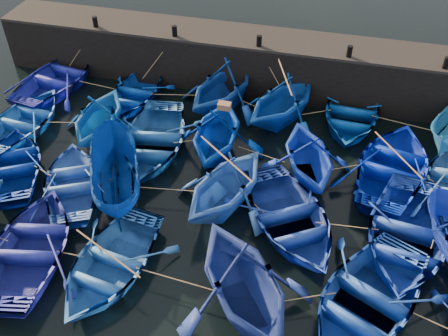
% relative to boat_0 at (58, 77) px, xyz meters
% --- Properties ---
extents(ground, '(120.00, 120.00, 0.00)m').
position_rel_boat_0_xyz_m(ground, '(9.60, -7.88, -0.56)').
color(ground, black).
rests_on(ground, ground).
extents(quay_wall, '(26.00, 2.50, 2.50)m').
position_rel_boat_0_xyz_m(quay_wall, '(9.60, 2.62, 0.69)').
color(quay_wall, black).
rests_on(quay_wall, ground).
extents(quay_top, '(26.00, 2.50, 0.12)m').
position_rel_boat_0_xyz_m(quay_top, '(9.60, 2.62, 2.00)').
color(quay_top, black).
rests_on(quay_top, quay_wall).
extents(bollard_0, '(0.24, 0.24, 0.50)m').
position_rel_boat_0_xyz_m(bollard_0, '(1.60, 1.72, 2.31)').
color(bollard_0, black).
rests_on(bollard_0, quay_top).
extents(bollard_1, '(0.24, 0.24, 0.50)m').
position_rel_boat_0_xyz_m(bollard_1, '(5.60, 1.72, 2.31)').
color(bollard_1, black).
rests_on(bollard_1, quay_top).
extents(bollard_2, '(0.24, 0.24, 0.50)m').
position_rel_boat_0_xyz_m(bollard_2, '(9.60, 1.72, 2.31)').
color(bollard_2, black).
rests_on(bollard_2, quay_top).
extents(bollard_3, '(0.24, 0.24, 0.50)m').
position_rel_boat_0_xyz_m(bollard_3, '(13.60, 1.72, 2.31)').
color(bollard_3, black).
rests_on(bollard_3, quay_top).
extents(bollard_4, '(0.24, 0.24, 0.50)m').
position_rel_boat_0_xyz_m(bollard_4, '(17.60, 1.72, 2.31)').
color(bollard_4, black).
rests_on(bollard_4, quay_top).
extents(boat_0, '(4.69, 5.97, 1.12)m').
position_rel_boat_0_xyz_m(boat_0, '(0.00, 0.00, 0.00)').
color(boat_0, navy).
rests_on(boat_0, ground).
extents(boat_1, '(3.36, 4.56, 0.92)m').
position_rel_boat_0_xyz_m(boat_1, '(4.06, -0.27, -0.10)').
color(boat_1, '#053597').
rests_on(boat_1, ground).
extents(boat_2, '(5.33, 5.72, 2.44)m').
position_rel_boat_0_xyz_m(boat_2, '(8.28, 0.24, 0.66)').
color(boat_2, navy).
rests_on(boat_2, ground).
extents(boat_3, '(5.48, 5.72, 2.33)m').
position_rel_boat_0_xyz_m(boat_3, '(11.11, -0.18, 0.61)').
color(boat_3, '#08409D').
rests_on(boat_3, ground).
extents(boat_4, '(3.87, 5.24, 1.05)m').
position_rel_boat_0_xyz_m(boat_4, '(14.12, 0.50, -0.04)').
color(boat_4, navy).
rests_on(boat_4, ground).
extents(boat_6, '(3.91, 5.16, 1.01)m').
position_rel_boat_0_xyz_m(boat_6, '(0.26, -3.52, -0.06)').
color(boat_6, blue).
rests_on(boat_6, ground).
extents(boat_7, '(3.75, 4.29, 2.17)m').
position_rel_boat_0_xyz_m(boat_7, '(3.74, -3.15, 0.53)').
color(boat_7, '#0E55A6').
rests_on(boat_7, ground).
extents(boat_8, '(4.62, 5.91, 1.12)m').
position_rel_boat_0_xyz_m(boat_8, '(6.25, -3.50, -0.00)').
color(boat_8, '#1C5392').
rests_on(boat_8, ground).
extents(boat_9, '(3.97, 4.56, 2.33)m').
position_rel_boat_0_xyz_m(boat_9, '(8.91, -3.09, 0.60)').
color(boat_9, '#00319D').
rests_on(boat_9, ground).
extents(boat_10, '(4.82, 5.17, 2.20)m').
position_rel_boat_0_xyz_m(boat_10, '(12.69, -3.59, 0.54)').
color(boat_10, '#1034CD').
rests_on(boat_10, ground).
extents(boat_11, '(5.05, 6.26, 1.15)m').
position_rel_boat_0_xyz_m(boat_11, '(15.97, -2.80, 0.01)').
color(boat_11, '#001AA6').
rests_on(boat_11, ground).
extents(boat_13, '(5.15, 5.64, 0.96)m').
position_rel_boat_0_xyz_m(boat_13, '(1.45, -6.22, -0.08)').
color(boat_13, navy).
rests_on(boat_13, ground).
extents(boat_14, '(4.87, 5.45, 0.93)m').
position_rel_boat_0_xyz_m(boat_14, '(4.17, -6.59, -0.09)').
color(boat_14, blue).
rests_on(boat_14, ground).
extents(boat_15, '(3.74, 5.14, 1.87)m').
position_rel_boat_0_xyz_m(boat_15, '(5.85, -6.35, 0.37)').
color(boat_15, navy).
rests_on(boat_15, ground).
extents(boat_16, '(5.12, 5.47, 2.32)m').
position_rel_boat_0_xyz_m(boat_16, '(10.00, -6.01, 0.60)').
color(boat_16, blue).
rests_on(boat_16, ground).
extents(boat_17, '(6.01, 6.46, 1.09)m').
position_rel_boat_0_xyz_m(boat_17, '(12.43, -6.50, -0.02)').
color(boat_17, navy).
rests_on(boat_17, ground).
extents(boat_18, '(4.69, 6.11, 1.18)m').
position_rel_boat_0_xyz_m(boat_18, '(16.34, -6.32, 0.03)').
color(boat_18, '#193CB0').
rests_on(boat_18, ground).
extents(boat_21, '(4.66, 5.81, 1.07)m').
position_rel_boat_0_xyz_m(boat_21, '(4.38, -9.87, -0.03)').
color(boat_21, navy).
rests_on(boat_21, ground).
extents(boat_22, '(4.10, 5.25, 1.00)m').
position_rel_boat_0_xyz_m(boat_22, '(7.14, -9.86, -0.06)').
color(boat_22, blue).
rests_on(boat_22, ground).
extents(boat_23, '(6.34, 6.47, 2.59)m').
position_rel_boat_0_xyz_m(boat_23, '(11.54, -10.06, 0.73)').
color(boat_23, navy).
rests_on(boat_23, ground).
extents(boat_24, '(5.84, 6.58, 1.13)m').
position_rel_boat_0_xyz_m(boat_24, '(15.15, -9.25, 0.00)').
color(boat_24, '#153E92').
rests_on(boat_24, ground).
extents(wooden_crate, '(0.50, 0.34, 0.25)m').
position_rel_boat_0_xyz_m(wooden_crate, '(9.21, -3.09, 1.89)').
color(wooden_crate, brown).
rests_on(wooden_crate, boat_9).
extents(mooring_ropes, '(18.55, 11.80, 2.10)m').
position_rel_boat_0_xyz_m(mooring_ropes, '(9.46, -2.75, 0.31)').
color(mooring_ropes, tan).
rests_on(mooring_ropes, ground).
extents(loose_oars, '(11.08, 11.75, 1.40)m').
position_rel_boat_0_xyz_m(loose_oars, '(11.06, -4.71, 1.17)').
color(loose_oars, '#99724C').
rests_on(loose_oars, ground).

